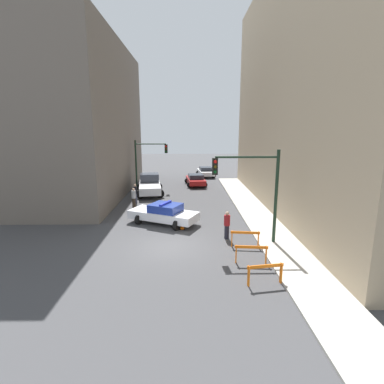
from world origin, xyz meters
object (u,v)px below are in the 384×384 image
white_truck (150,185)px  barrier_back (245,236)px  traffic_light_far (146,157)px  barrier_front (265,271)px  parked_car_near (196,180)px  pedestrian_corner (135,193)px  traffic_cone (182,225)px  pedestrian_crossing (134,198)px  parked_car_mid (206,172)px  pedestrian_sidewalk (227,225)px  police_car (164,213)px  traffic_light_near (256,183)px  barrier_mid (251,251)px

white_truck → barrier_back: size_ratio=3.52×
traffic_light_far → barrier_front: traffic_light_far is taller
parked_car_near → pedestrian_corner: bearing=-130.4°
barrier_back → traffic_cone: bearing=139.9°
pedestrian_crossing → barrier_back: pedestrian_crossing is taller
pedestrian_corner → barrier_back: bearing=-58.4°
parked_car_mid → barrier_back: (0.69, -24.39, -0.06)m
white_truck → traffic_cone: 11.32m
white_truck → parked_car_mid: (6.22, 10.66, -0.23)m
traffic_light_far → pedestrian_sidewalk: 16.37m
traffic_light_far → police_car: bearing=-77.2°
pedestrian_sidewalk → barrier_front: pedestrian_sidewalk is taller
white_truck → parked_car_near: (4.68, 4.29, -0.23)m
traffic_light_near → white_truck: traffic_light_near is taller
parked_car_mid → pedestrian_crossing: pedestrian_crossing is taller
traffic_light_far → barrier_front: size_ratio=3.28×
white_truck → barrier_mid: (6.82, -15.77, -0.29)m
traffic_light_far → parked_car_mid: (6.79, 8.35, -2.72)m
police_car → parked_car_mid: 20.61m
traffic_light_near → barrier_front: size_ratio=3.28×
white_truck → pedestrian_corner: size_ratio=3.39×
pedestrian_crossing → barrier_back: bearing=-51.6°
parked_car_near → barrier_front: 22.21m
white_truck → pedestrian_sidewalk: white_truck is taller
barrier_back → parked_car_near: bearing=97.0°
pedestrian_corner → pedestrian_sidewalk: 11.12m
barrier_back → traffic_cone: 4.59m
barrier_mid → pedestrian_crossing: bearing=125.7°
traffic_light_far → white_truck: 3.44m
police_car → pedestrian_corner: 6.54m
barrier_front → barrier_back: (-0.07, 4.07, 0.00)m
parked_car_near → barrier_back: (2.22, -18.02, -0.06)m
pedestrian_crossing → white_truck: bearing=79.3°
traffic_light_far → pedestrian_corner: (-0.24, -6.00, -2.54)m
police_car → barrier_front: 9.58m
pedestrian_corner → barrier_mid: size_ratio=1.04×
traffic_light_near → traffic_light_far: size_ratio=1.00×
white_truck → barrier_mid: size_ratio=3.52×
pedestrian_corner → barrier_front: pedestrian_corner is taller
pedestrian_crossing → pedestrian_corner: size_ratio=1.00×
parked_car_near → pedestrian_sidewalk: size_ratio=2.69×
pedestrian_sidewalk → barrier_mid: pedestrian_sidewalk is taller
white_truck → barrier_back: bearing=-71.1°
pedestrian_sidewalk → parked_car_mid: bearing=-27.9°
parked_car_mid → traffic_cone: parked_car_mid is taller
barrier_mid → traffic_cone: barrier_mid is taller
parked_car_near → pedestrian_corner: pedestrian_corner is taller
pedestrian_crossing → traffic_cone: 6.77m
traffic_light_far → parked_car_mid: bearing=50.9°
parked_car_mid → traffic_light_near: bearing=-92.8°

